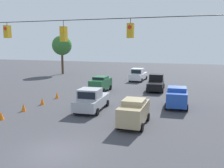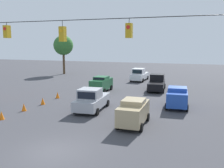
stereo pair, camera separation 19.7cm
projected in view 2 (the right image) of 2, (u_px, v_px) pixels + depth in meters
name	position (u px, v px, depth m)	size (l,w,h in m)	color
ground_plane	(54.00, 152.00, 14.31)	(140.00, 140.00, 0.00)	#3D3D42
overhead_signal_span	(63.00, 64.00, 14.78)	(20.98, 0.38, 8.13)	#4C473D
sedan_tan_crossing_near	(134.00, 112.00, 18.97)	(2.01, 4.17, 2.01)	tan
sedan_blue_oncoming_far	(177.00, 97.00, 24.31)	(2.32, 4.16, 2.01)	#234CB2
pickup_truck_black_oncoming_deep	(157.00, 83.00, 33.53)	(2.55, 5.75, 2.12)	black
pickup_truck_silver_withflow_mid	(92.00, 100.00, 23.27)	(2.58, 5.30, 2.12)	#A8AAB2
pickup_truck_white_withflow_deep	(139.00, 75.00, 42.16)	(2.32, 5.63, 2.12)	silver
sedan_green_withflow_far	(101.00, 84.00, 32.65)	(2.04, 4.15, 1.97)	#236038
traffic_cone_nearest	(1.00, 115.00, 20.44)	(0.44, 0.44, 0.71)	orange
traffic_cone_second	(24.00, 107.00, 23.08)	(0.44, 0.44, 0.71)	orange
traffic_cone_third	(43.00, 101.00, 25.54)	(0.44, 0.44, 0.71)	orange
traffic_cone_fourth	(58.00, 95.00, 28.53)	(0.44, 0.44, 0.71)	orange
tree_horizon_right	(63.00, 46.00, 50.98)	(4.00, 4.00, 7.89)	#4C3823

